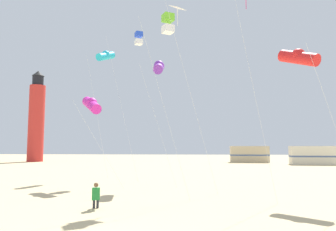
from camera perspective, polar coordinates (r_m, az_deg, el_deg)
name	(u,v)px	position (r m, az deg, el deg)	size (l,w,h in m)	color
kite_flyer_standing	(96,195)	(14.68, -12.79, -13.73)	(0.43, 0.56, 1.16)	#238438
kite_tube_scarlet	(298,57)	(19.63, 22.32, 9.64)	(3.66, 3.90, 8.44)	silver
kite_tube_cyan	(106,56)	(31.16, -11.10, 10.46)	(2.44, 2.89, 11.99)	silver
kite_tube_violet	(159,67)	(23.65, -1.63, 8.65)	(2.59, 2.60, 9.24)	silver
kite_diamond_white	(178,15)	(21.09, 1.88, 17.48)	(3.09, 2.95, 11.75)	silver
kite_tube_magenta	(92,105)	(22.84, -13.52, 1.92)	(3.45, 3.67, 6.35)	silver
kite_box_lime	(168,24)	(19.56, -0.01, 16.09)	(2.80, 1.97, 10.55)	silver
kite_box_blue	(139,39)	(29.29, -5.28, 13.55)	(3.39, 3.25, 12.92)	silver
lighthouse_distant	(36,119)	(63.27, -22.50, -0.52)	(2.80, 2.80, 16.80)	red
rv_van_tan	(249,154)	(57.01, 14.35, -6.75)	(6.48, 2.44, 2.80)	#C6B28C
rv_van_cream	(313,155)	(53.00, 24.46, -6.53)	(6.59, 2.79, 2.80)	beige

